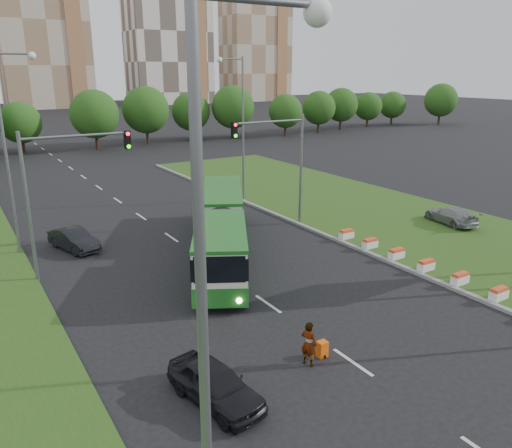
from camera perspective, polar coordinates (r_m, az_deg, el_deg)
ground at (r=26.22m, az=6.92°, el=-7.52°), size 360.00×360.00×0.00m
grass_median at (r=40.10m, az=14.30°, el=0.94°), size 14.00×60.00×0.15m
median_kerb at (r=35.56m, az=6.48°, el=-0.66°), size 0.30×60.00×0.18m
lane_markings at (r=41.72m, az=-13.91°, el=1.48°), size 0.20×100.00×0.01m
flower_planters at (r=29.61m, az=18.88°, el=-4.46°), size 1.10×13.70×0.60m
traffic_mast_median at (r=35.15m, az=3.09°, el=8.04°), size 5.76×0.32×8.00m
traffic_mast_left at (r=28.35m, az=-21.69°, el=4.67°), size 5.76×0.32×8.00m
street_lamps at (r=31.28m, az=-8.76°, el=7.95°), size 36.00×60.00×12.00m
tree_line at (r=77.86m, az=-13.34°, el=11.94°), size 120.00×8.00×9.00m
apartment_tower_ceast at (r=171.66m, az=-23.36°, el=20.50°), size 25.00×15.00×50.00m
apartment_tower_east at (r=182.88m, az=-10.06°, el=20.79°), size 27.00×15.00×47.00m
midrise_east at (r=198.77m, az=-0.06°, el=19.70°), size 24.00×14.00×40.00m
articulated_bus at (r=30.61m, az=-4.64°, el=-0.39°), size 2.63×16.86×2.78m
car_left_near at (r=17.81m, az=-4.67°, el=-17.81°), size 2.36×4.25×1.37m
car_left_far at (r=33.54m, az=-20.10°, el=-1.67°), size 2.60×4.36×1.36m
car_median at (r=39.13m, az=21.39°, el=0.94°), size 2.45×4.54×1.25m
pedestrian at (r=19.66m, az=6.05°, el=-13.43°), size 0.63×0.77×1.81m
shopping_trolley at (r=20.49m, az=7.58°, el=-14.00°), size 0.39×0.41×0.67m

